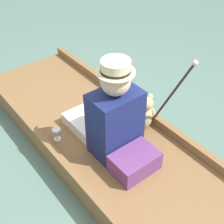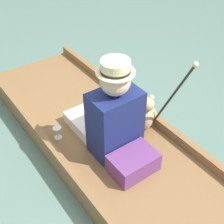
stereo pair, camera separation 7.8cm
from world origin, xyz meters
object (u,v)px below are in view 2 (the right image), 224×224
seated_person (110,115)px  wine_glass (57,130)px  teddy_bear (146,114)px  walking_cane (174,94)px

seated_person → wine_glass: size_ratio=7.37×
teddy_bear → wine_glass: bearing=153.4°
teddy_bear → wine_glass: (-0.72, 0.36, -0.08)m
teddy_bear → wine_glass: 0.80m
seated_person → teddy_bear: 0.41m
seated_person → wine_glass: 0.54m
seated_person → walking_cane: walking_cane is taller
teddy_bear → seated_person: bearing=178.0°
teddy_bear → walking_cane: bearing=-76.5°
walking_cane → seated_person: bearing=150.4°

